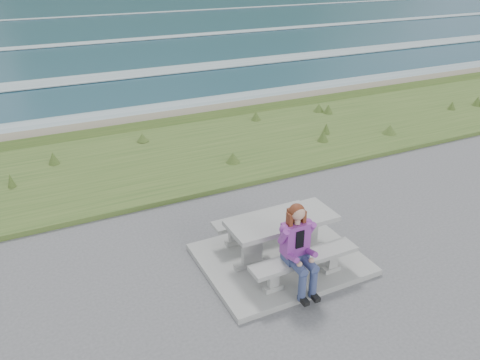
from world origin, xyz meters
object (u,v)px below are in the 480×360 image
(picnic_table, at_px, (282,227))
(seated_woman, at_px, (300,261))
(bench_seaward, at_px, (261,220))
(bench_landward, at_px, (304,262))

(picnic_table, relative_size, seated_woman, 1.29)
(picnic_table, distance_m, bench_seaward, 0.74)
(picnic_table, xyz_separation_m, bench_landward, (0.00, -0.70, -0.23))
(picnic_table, xyz_separation_m, bench_seaward, (0.00, 0.70, -0.23))
(picnic_table, distance_m, bench_landward, 0.74)
(picnic_table, relative_size, bench_landward, 1.00)
(bench_landward, bearing_deg, picnic_table, 90.00)
(picnic_table, xyz_separation_m, seated_woman, (-0.18, -0.83, -0.07))
(picnic_table, distance_m, seated_woman, 0.85)
(bench_landward, height_order, seated_woman, seated_woman)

